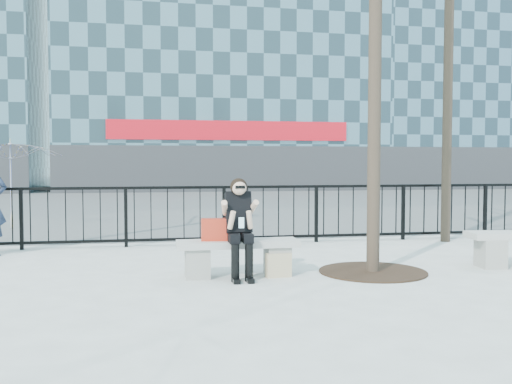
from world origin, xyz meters
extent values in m
plane|color=#9F9F9A|center=(0.00, 0.00, 0.00)|extent=(120.00, 120.00, 0.00)
cube|color=#474747|center=(0.00, 15.00, 0.00)|extent=(60.00, 23.00, 0.01)
cube|color=black|center=(0.00, 3.00, 1.08)|extent=(14.00, 0.05, 0.05)
cube|color=black|center=(0.00, 3.00, 0.12)|extent=(14.00, 0.05, 0.05)
cube|color=#2D2D30|center=(3.00, 21.96, 1.20)|extent=(18.00, 0.08, 2.40)
cube|color=#B30B17|center=(3.00, 21.90, 3.20)|extent=(12.60, 0.12, 1.00)
cube|color=slate|center=(20.00, 27.00, 10.00)|extent=(16.00, 10.00, 20.00)
cylinder|color=black|center=(1.90, -0.10, 3.75)|extent=(0.18, 0.18, 7.50)
cylinder|color=black|center=(4.50, 2.60, 3.50)|extent=(0.18, 0.18, 7.00)
cylinder|color=black|center=(1.90, -0.10, 0.01)|extent=(1.50, 1.50, 0.02)
cube|color=slate|center=(-0.55, 0.00, 0.20)|extent=(0.32, 0.38, 0.40)
cube|color=slate|center=(0.55, 0.00, 0.20)|extent=(0.32, 0.38, 0.40)
cube|color=gray|center=(0.00, 0.00, 0.45)|extent=(1.65, 0.46, 0.09)
cube|color=slate|center=(3.75, -0.05, 0.21)|extent=(0.33, 0.40, 0.42)
cube|color=#B12815|center=(-0.31, 0.02, 0.64)|extent=(0.38, 0.22, 0.30)
cube|color=beige|center=(0.53, -0.17, 0.16)|extent=(0.35, 0.16, 0.32)
imported|color=gold|center=(-4.32, 6.31, 1.05)|extent=(2.32, 2.37, 2.10)
camera|label=1|loc=(-1.17, -7.59, 1.55)|focal=40.00mm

